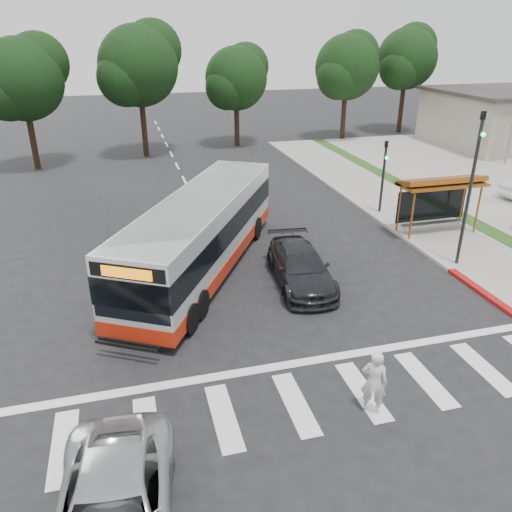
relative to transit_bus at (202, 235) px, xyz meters
name	(u,v)px	position (x,y,z in m)	size (l,w,h in m)	color
ground	(250,312)	(1.03, -3.94, -1.59)	(140.00, 140.00, 0.00)	black
sidewalk_east	(406,213)	(12.03, 4.06, -1.53)	(4.00, 40.00, 0.12)	gray
curb_east	(374,216)	(10.03, 4.06, -1.51)	(0.30, 40.00, 0.15)	#9E9991
curb_east_red	(500,305)	(10.03, -5.94, -1.51)	(0.32, 6.00, 0.15)	maroon
crosswalk_ladder	(296,403)	(1.03, -8.94, -1.58)	(18.00, 2.60, 0.01)	silver
bus_shelter	(440,188)	(11.83, 1.16, 0.76)	(4.20, 1.60, 2.86)	brown
traffic_signal_ne_tall	(472,178)	(10.63, -2.45, 2.29)	(0.18, 0.37, 6.50)	black
traffic_signal_ne_short	(384,170)	(10.63, 4.55, 0.89)	(0.18, 0.37, 4.00)	black
tree_ne_a	(347,66)	(17.11, 24.12, 4.80)	(6.16, 5.74, 9.30)	black
tree_ne_b	(407,57)	(24.11, 26.12, 5.33)	(6.16, 5.74, 10.02)	black
tree_north_a	(139,64)	(-0.88, 22.13, 5.33)	(6.60, 6.15, 10.17)	black
tree_north_b	(237,77)	(7.10, 24.12, 4.07)	(5.72, 5.33, 8.43)	black
tree_north_c	(23,78)	(-8.89, 20.12, 4.70)	(6.16, 5.74, 9.30)	black
transit_bus	(202,235)	(0.00, 0.00, 0.00)	(2.67, 12.30, 3.18)	silver
pedestrian	(374,382)	(2.89, -9.71, -0.65)	(0.69, 0.45, 1.88)	silver
dark_sedan	(301,267)	(3.53, -2.27, -0.86)	(2.05, 5.03, 1.46)	#222427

